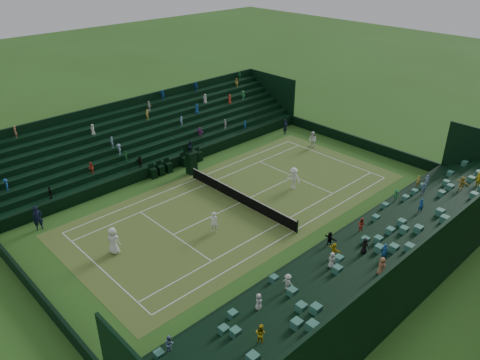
{
  "coord_description": "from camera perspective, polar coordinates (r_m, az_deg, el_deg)",
  "views": [
    {
      "loc": [
        22.74,
        -21.58,
        18.43
      ],
      "look_at": [
        0.0,
        0.0,
        2.0
      ],
      "focal_mm": 35.0,
      "sensor_mm": 36.0,
      "label": 1
    }
  ],
  "objects": [
    {
      "name": "court_surface",
      "position": [
        36.36,
        0.0,
        -2.79
      ],
      "size": [
        12.97,
        26.77,
        0.01
      ],
      "primitive_type": "cube",
      "color": "#326C24",
      "rests_on": "ground"
    },
    {
      "name": "courtside_chairs",
      "position": [
        41.78,
        -7.73,
        1.94
      ],
      "size": [
        0.58,
        5.55,
        1.26
      ],
      "color": "black",
      "rests_on": "ground"
    },
    {
      "name": "perimeter_wall_south",
      "position": [
        29.51,
        -23.58,
        -12.53
      ],
      "size": [
        17.17,
        0.2,
        1.0
      ],
      "primitive_type": "cube",
      "color": "black",
      "rests_on": "ground"
    },
    {
      "name": "perimeter_wall_east",
      "position": [
        31.47,
        10.79,
        -7.64
      ],
      "size": [
        0.2,
        31.77,
        1.0
      ],
      "primitive_type": "cube",
      "color": "black",
      "rests_on": "ground"
    },
    {
      "name": "player_near_east",
      "position": [
        32.55,
        -3.21,
        -5.14
      ],
      "size": [
        0.71,
        0.66,
        1.64
      ],
      "primitive_type": "imported",
      "rotation": [
        0.0,
        0.0,
        3.75
      ],
      "color": "white",
      "rests_on": "ground"
    },
    {
      "name": "umpire_chair",
      "position": [
        40.52,
        -5.98,
        2.48
      ],
      "size": [
        0.96,
        0.96,
        3.02
      ],
      "color": "black",
      "rests_on": "ground"
    },
    {
      "name": "north_grandstand",
      "position": [
        29.19,
        17.61,
        -9.19
      ],
      "size": [
        6.6,
        32.0,
        4.9
      ],
      "color": "black",
      "rests_on": "ground"
    },
    {
      "name": "player_far_east",
      "position": [
        38.18,
        6.53,
        0.21
      ],
      "size": [
        1.35,
        0.97,
        1.89
      ],
      "primitive_type": "imported",
      "rotation": [
        0.0,
        0.0,
        0.24
      ],
      "color": "white",
      "rests_on": "ground"
    },
    {
      "name": "perimeter_wall_west",
      "position": [
        41.98,
        -8.0,
        2.09
      ],
      "size": [
        0.2,
        31.77,
        1.0
      ],
      "primitive_type": "cube",
      "color": "black",
      "rests_on": "ground"
    },
    {
      "name": "line_judge_north",
      "position": [
        49.13,
        5.56,
        6.49
      ],
      "size": [
        0.52,
        0.66,
        1.59
      ],
      "primitive_type": "imported",
      "rotation": [
        0.0,
        0.0,
        1.84
      ],
      "color": "black",
      "rests_on": "ground"
    },
    {
      "name": "south_grandstand",
      "position": [
        44.77,
        -11.27,
        4.95
      ],
      "size": [
        6.6,
        32.0,
        4.9
      ],
      "color": "black",
      "rests_on": "ground"
    },
    {
      "name": "player_near_west",
      "position": [
        31.49,
        -15.17,
        -7.16
      ],
      "size": [
        1.1,
        0.92,
        1.91
      ],
      "primitive_type": "imported",
      "rotation": [
        0.0,
        0.0,
        3.54
      ],
      "color": "white",
      "rests_on": "ground"
    },
    {
      "name": "perimeter_wall_north",
      "position": [
        47.35,
        14.13,
        4.54
      ],
      "size": [
        17.17,
        0.2,
        1.0
      ],
      "primitive_type": "cube",
      "color": "black",
      "rests_on": "ground"
    },
    {
      "name": "tennis_net",
      "position": [
        36.1,
        0.0,
        -2.07
      ],
      "size": [
        11.67,
        0.1,
        1.06
      ],
      "color": "black",
      "rests_on": "ground"
    },
    {
      "name": "ground",
      "position": [
        36.37,
        0.0,
        -2.79
      ],
      "size": [
        160.0,
        160.0,
        0.0
      ],
      "primitive_type": "plane",
      "color": "#2C561B",
      "rests_on": "ground"
    },
    {
      "name": "line_judge_south",
      "position": [
        35.68,
        -23.43,
        -4.28
      ],
      "size": [
        0.57,
        0.75,
        1.84
      ],
      "primitive_type": "imported",
      "rotation": [
        0.0,
        0.0,
        1.35
      ],
      "color": "black",
      "rests_on": "ground"
    },
    {
      "name": "player_far_west",
      "position": [
        46.05,
        8.85,
        4.86
      ],
      "size": [
        0.82,
        0.64,
        1.67
      ],
      "primitive_type": "imported",
      "rotation": [
        0.0,
        0.0,
        -0.01
      ],
      "color": "white",
      "rests_on": "ground"
    }
  ]
}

